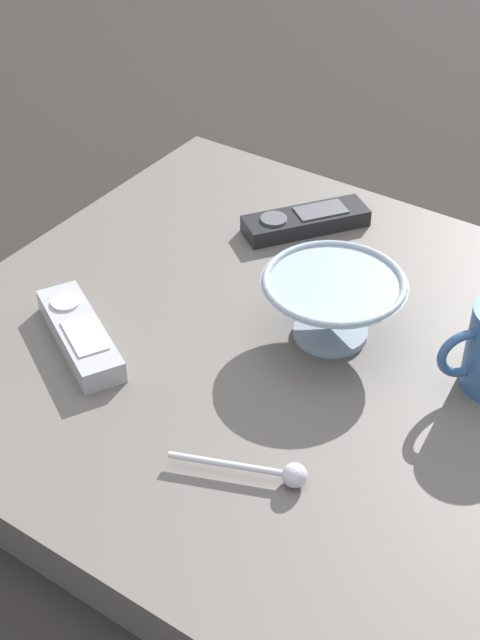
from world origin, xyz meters
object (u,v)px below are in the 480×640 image
at_px(tv_remote_near, 306,221).
at_px(tv_remote_far, 80,334).
at_px(cereal_bowl, 333,304).
at_px(teaspoon, 277,472).

xyz_separation_m(tv_remote_near, tv_remote_far, (-0.08, -0.32, 0.00)).
height_order(tv_remote_near, tv_remote_far, tv_remote_far).
bearing_deg(cereal_bowl, tv_remote_far, -142.63).
bearing_deg(teaspoon, tv_remote_far, 170.64).
bearing_deg(tv_remote_near, teaspoon, -62.72).
distance_m(cereal_bowl, tv_remote_far, 0.26).
height_order(cereal_bowl, tv_remote_far, cereal_bowl).
relative_size(teaspoon, tv_remote_far, 0.75).
distance_m(tv_remote_near, tv_remote_far, 0.33).
bearing_deg(tv_remote_far, tv_remote_near, 76.16).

